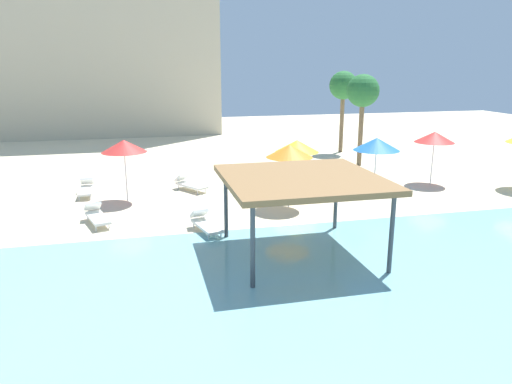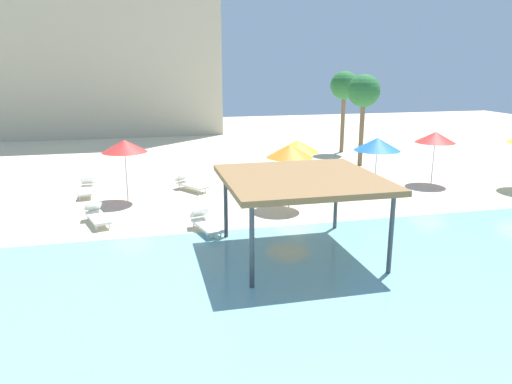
{
  "view_description": "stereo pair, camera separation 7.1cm",
  "coord_description": "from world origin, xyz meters",
  "px_view_note": "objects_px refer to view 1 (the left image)",
  "views": [
    {
      "loc": [
        -3.84,
        -15.18,
        6.02
      ],
      "look_at": [
        0.3,
        2.0,
        1.3
      ],
      "focal_mm": 34.01,
      "sensor_mm": 36.0,
      "label": 1
    },
    {
      "loc": [
        -3.77,
        -15.2,
        6.02
      ],
      "look_at": [
        0.3,
        2.0,
        1.3
      ],
      "focal_mm": 34.01,
      "sensor_mm": 36.0,
      "label": 2
    }
  ],
  "objects_px": {
    "lounge_chair_3": "(189,184)",
    "lounge_chair_4": "(205,223)",
    "beach_umbrella_yellow_6": "(297,146)",
    "palm_tree_0": "(363,93)",
    "beach_umbrella_red_0": "(124,146)",
    "beach_umbrella_orange_3": "(289,151)",
    "palm_tree_1": "(343,87)",
    "beach_umbrella_blue_1": "(377,144)",
    "shade_pavilion": "(302,181)",
    "beach_umbrella_red_7": "(435,137)",
    "lounge_chair_1": "(86,188)",
    "lounge_chair_2": "(97,215)"
  },
  "relations": [
    {
      "from": "beach_umbrella_red_7",
      "to": "palm_tree_0",
      "type": "relative_size",
      "value": 0.5
    },
    {
      "from": "shade_pavilion",
      "to": "lounge_chair_2",
      "type": "xyz_separation_m",
      "value": [
        -6.65,
        4.81,
        -2.12
      ]
    },
    {
      "from": "beach_umbrella_red_7",
      "to": "lounge_chair_2",
      "type": "xyz_separation_m",
      "value": [
        -16.27,
        -2.73,
        -2.07
      ]
    },
    {
      "from": "beach_umbrella_blue_1",
      "to": "lounge_chair_1",
      "type": "xyz_separation_m",
      "value": [
        -13.69,
        2.09,
        -1.9
      ]
    },
    {
      "from": "beach_umbrella_yellow_6",
      "to": "palm_tree_0",
      "type": "distance_m",
      "value": 7.7
    },
    {
      "from": "lounge_chair_4",
      "to": "beach_umbrella_red_0",
      "type": "bearing_deg",
      "value": -164.3
    },
    {
      "from": "beach_umbrella_red_0",
      "to": "palm_tree_1",
      "type": "distance_m",
      "value": 17.15
    },
    {
      "from": "lounge_chair_3",
      "to": "lounge_chair_4",
      "type": "bearing_deg",
      "value": -33.66
    },
    {
      "from": "lounge_chair_1",
      "to": "beach_umbrella_yellow_6",
      "type": "bearing_deg",
      "value": 80.95
    },
    {
      "from": "shade_pavilion",
      "to": "beach_umbrella_blue_1",
      "type": "height_order",
      "value": "shade_pavilion"
    },
    {
      "from": "beach_umbrella_yellow_6",
      "to": "beach_umbrella_orange_3",
      "type": "bearing_deg",
      "value": -114.91
    },
    {
      "from": "lounge_chair_3",
      "to": "palm_tree_0",
      "type": "bearing_deg",
      "value": 75.29
    },
    {
      "from": "palm_tree_1",
      "to": "beach_umbrella_yellow_6",
      "type": "bearing_deg",
      "value": -123.88
    },
    {
      "from": "beach_umbrella_red_0",
      "to": "beach_umbrella_blue_1",
      "type": "height_order",
      "value": "beach_umbrella_red_0"
    },
    {
      "from": "beach_umbrella_orange_3",
      "to": "beach_umbrella_yellow_6",
      "type": "relative_size",
      "value": 1.09
    },
    {
      "from": "beach_umbrella_yellow_6",
      "to": "lounge_chair_2",
      "type": "bearing_deg",
      "value": -162.28
    },
    {
      "from": "beach_umbrella_orange_3",
      "to": "palm_tree_1",
      "type": "height_order",
      "value": "palm_tree_1"
    },
    {
      "from": "beach_umbrella_yellow_6",
      "to": "lounge_chair_2",
      "type": "relative_size",
      "value": 1.25
    },
    {
      "from": "beach_umbrella_red_0",
      "to": "lounge_chair_4",
      "type": "height_order",
      "value": "beach_umbrella_red_0"
    },
    {
      "from": "beach_umbrella_yellow_6",
      "to": "palm_tree_1",
      "type": "bearing_deg",
      "value": 56.12
    },
    {
      "from": "beach_umbrella_red_0",
      "to": "palm_tree_1",
      "type": "height_order",
      "value": "palm_tree_1"
    },
    {
      "from": "lounge_chair_1",
      "to": "lounge_chair_2",
      "type": "bearing_deg",
      "value": 10.06
    },
    {
      "from": "beach_umbrella_orange_3",
      "to": "palm_tree_1",
      "type": "xyz_separation_m",
      "value": [
        7.49,
        11.92,
        2.0
      ]
    },
    {
      "from": "lounge_chair_4",
      "to": "palm_tree_1",
      "type": "distance_m",
      "value": 18.72
    },
    {
      "from": "beach_umbrella_yellow_6",
      "to": "lounge_chair_3",
      "type": "xyz_separation_m",
      "value": [
        -5.01,
        1.36,
        -1.87
      ]
    },
    {
      "from": "beach_umbrella_yellow_6",
      "to": "lounge_chair_2",
      "type": "distance_m",
      "value": 9.67
    },
    {
      "from": "shade_pavilion",
      "to": "lounge_chair_3",
      "type": "relative_size",
      "value": 2.51
    },
    {
      "from": "palm_tree_1",
      "to": "lounge_chair_3",
      "type": "bearing_deg",
      "value": -144.53
    },
    {
      "from": "beach_umbrella_blue_1",
      "to": "beach_umbrella_yellow_6",
      "type": "relative_size",
      "value": 1.02
    },
    {
      "from": "beach_umbrella_blue_1",
      "to": "lounge_chair_4",
      "type": "height_order",
      "value": "beach_umbrella_blue_1"
    },
    {
      "from": "lounge_chair_3",
      "to": "shade_pavilion",
      "type": "bearing_deg",
      "value": -16.79
    },
    {
      "from": "shade_pavilion",
      "to": "beach_umbrella_red_7",
      "type": "xyz_separation_m",
      "value": [
        9.61,
        7.54,
        -0.06
      ]
    },
    {
      "from": "lounge_chair_4",
      "to": "palm_tree_0",
      "type": "height_order",
      "value": "palm_tree_0"
    },
    {
      "from": "shade_pavilion",
      "to": "beach_umbrella_blue_1",
      "type": "distance_m",
      "value": 9.52
    },
    {
      "from": "palm_tree_0",
      "to": "beach_umbrella_orange_3",
      "type": "bearing_deg",
      "value": -132.54
    },
    {
      "from": "palm_tree_0",
      "to": "lounge_chair_2",
      "type": "bearing_deg",
      "value": -152.08
    },
    {
      "from": "palm_tree_0",
      "to": "lounge_chair_3",
      "type": "bearing_deg",
      "value": -161.71
    },
    {
      "from": "lounge_chair_3",
      "to": "lounge_chair_4",
      "type": "xyz_separation_m",
      "value": [
        -0.07,
        -6.16,
        0.0
      ]
    },
    {
      "from": "shade_pavilion",
      "to": "palm_tree_0",
      "type": "bearing_deg",
      "value": 57.6
    },
    {
      "from": "lounge_chair_1",
      "to": "palm_tree_0",
      "type": "xyz_separation_m",
      "value": [
        15.4,
        3.28,
        4.01
      ]
    },
    {
      "from": "lounge_chair_2",
      "to": "beach_umbrella_orange_3",
      "type": "bearing_deg",
      "value": 75.97
    },
    {
      "from": "beach_umbrella_orange_3",
      "to": "shade_pavilion",
      "type": "bearing_deg",
      "value": -103.28
    },
    {
      "from": "beach_umbrella_red_7",
      "to": "beach_umbrella_orange_3",
      "type": "bearing_deg",
      "value": -164.5
    },
    {
      "from": "beach_umbrella_yellow_6",
      "to": "beach_umbrella_blue_1",
      "type": "bearing_deg",
      "value": -7.52
    },
    {
      "from": "shade_pavilion",
      "to": "beach_umbrella_yellow_6",
      "type": "bearing_deg",
      "value": 72.79
    },
    {
      "from": "palm_tree_1",
      "to": "lounge_chair_1",
      "type": "bearing_deg",
      "value": -154.03
    },
    {
      "from": "beach_umbrella_yellow_6",
      "to": "lounge_chair_4",
      "type": "relative_size",
      "value": 1.25
    },
    {
      "from": "shade_pavilion",
      "to": "beach_umbrella_red_0",
      "type": "bearing_deg",
      "value": 125.34
    },
    {
      "from": "palm_tree_1",
      "to": "palm_tree_0",
      "type": "bearing_deg",
      "value": -99.41
    },
    {
      "from": "lounge_chair_2",
      "to": "lounge_chair_3",
      "type": "xyz_separation_m",
      "value": [
        4.02,
        4.24,
        0.0
      ]
    }
  ]
}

